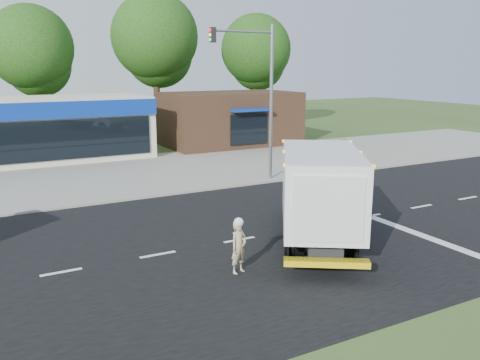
# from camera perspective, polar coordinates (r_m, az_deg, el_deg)

# --- Properties ---
(ground) EXTENTS (120.00, 120.00, 0.00)m
(ground) POSITION_cam_1_polar(r_m,az_deg,el_deg) (19.46, 7.74, -5.30)
(ground) COLOR #385123
(ground) RESTS_ON ground
(road_asphalt) EXTENTS (60.00, 14.00, 0.02)m
(road_asphalt) POSITION_cam_1_polar(r_m,az_deg,el_deg) (19.46, 7.74, -5.28)
(road_asphalt) COLOR black
(road_asphalt) RESTS_ON ground
(sidewalk) EXTENTS (60.00, 2.40, 0.12)m
(sidewalk) POSITION_cam_1_polar(r_m,az_deg,el_deg) (26.25, -2.86, -0.33)
(sidewalk) COLOR gray
(sidewalk) RESTS_ON ground
(parking_apron) EXTENTS (60.00, 9.00, 0.02)m
(parking_apron) POSITION_cam_1_polar(r_m,az_deg,el_deg) (31.47, -7.46, 1.68)
(parking_apron) COLOR gray
(parking_apron) RESTS_ON ground
(lane_markings) EXTENTS (55.20, 7.00, 0.01)m
(lane_markings) POSITION_cam_1_polar(r_m,az_deg,el_deg) (19.29, 13.38, -5.65)
(lane_markings) COLOR silver
(lane_markings) RESTS_ON road_asphalt
(ems_box_truck) EXTENTS (5.97, 7.51, 3.31)m
(ems_box_truck) POSITION_cam_1_polar(r_m,az_deg,el_deg) (17.65, 8.82, -0.78)
(ems_box_truck) COLOR black
(ems_box_truck) RESTS_ON ground
(emergency_worker) EXTENTS (0.67, 0.54, 1.69)m
(emergency_worker) POSITION_cam_1_polar(r_m,az_deg,el_deg) (14.96, -0.15, -7.39)
(emergency_worker) COLOR tan
(emergency_worker) RESTS_ON ground
(retail_strip_mall) EXTENTS (18.00, 6.20, 4.00)m
(retail_strip_mall) POSITION_cam_1_polar(r_m,az_deg,el_deg) (35.07, -25.11, 5.03)
(retail_strip_mall) COLOR beige
(retail_strip_mall) RESTS_ON ground
(brown_storefront) EXTENTS (10.00, 6.70, 4.00)m
(brown_storefront) POSITION_cam_1_polar(r_m,az_deg,el_deg) (39.44, -1.17, 6.93)
(brown_storefront) COLOR #382316
(brown_storefront) RESTS_ON ground
(traffic_signal_pole) EXTENTS (3.51, 0.25, 8.00)m
(traffic_signal_pole) POSITION_cam_1_polar(r_m,az_deg,el_deg) (26.18, 2.32, 10.40)
(traffic_signal_pole) COLOR gray
(traffic_signal_pole) RESTS_ON ground
(background_trees) EXTENTS (36.77, 7.39, 12.10)m
(background_trees) POSITION_cam_1_polar(r_m,az_deg,el_deg) (44.24, -15.69, 14.08)
(background_trees) COLOR #332114
(background_trees) RESTS_ON ground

